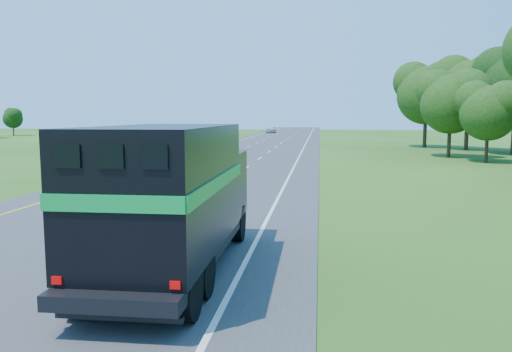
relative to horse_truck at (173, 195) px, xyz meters
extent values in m
cube|color=#38383A|center=(-3.80, 38.23, -2.07)|extent=(15.00, 260.00, 0.04)
cube|color=yellow|center=(-9.30, 38.23, -2.04)|extent=(0.15, 260.00, 0.01)
cube|color=white|center=(1.70, 38.23, -2.04)|extent=(0.15, 260.00, 0.01)
cylinder|color=black|center=(-1.16, 3.49, -1.46)|extent=(0.39, 1.19, 1.18)
cylinder|color=black|center=(1.10, 3.51, -1.46)|extent=(0.39, 1.19, 1.18)
cylinder|color=black|center=(-1.11, -1.67, -1.46)|extent=(0.39, 1.19, 1.18)
cylinder|color=black|center=(1.14, -1.65, -1.46)|extent=(0.39, 1.19, 1.18)
cylinder|color=black|center=(-1.10, -2.96, -1.46)|extent=(0.39, 1.19, 1.18)
cylinder|color=black|center=(1.16, -2.94, -1.46)|extent=(0.39, 1.19, 1.18)
cube|color=black|center=(0.00, 0.06, -1.33)|extent=(2.66, 8.62, 0.30)
cube|color=black|center=(-0.03, 3.39, -0.15)|extent=(2.65, 1.96, 2.04)
cube|color=black|center=(-0.04, 4.38, 0.38)|extent=(2.37, 0.09, 0.64)
cube|color=black|center=(0.01, -0.69, 0.30)|extent=(2.75, 6.26, 2.96)
cube|color=#089838|center=(0.04, -3.83, 0.45)|extent=(2.69, 0.07, 0.32)
cube|color=#089838|center=(-1.36, -0.71, 0.45)|extent=(0.10, 6.23, 0.32)
cube|color=#089838|center=(1.37, -0.68, 0.45)|extent=(0.10, 6.23, 0.32)
cube|color=black|center=(-0.77, -3.84, 1.30)|extent=(0.48, 0.05, 0.43)
cube|color=black|center=(0.04, -3.83, 1.30)|extent=(0.48, 0.05, 0.43)
cube|color=black|center=(0.84, -3.83, 1.30)|extent=(0.48, 0.05, 0.43)
cube|color=black|center=(0.04, -3.70, -1.72)|extent=(2.47, 0.15, 0.11)
cube|color=#B20505|center=(-1.09, -3.84, -1.01)|extent=(0.19, 0.04, 0.15)
cube|color=#B20505|center=(1.17, -3.82, -1.01)|extent=(0.19, 0.04, 0.15)
imported|color=white|center=(-7.53, 44.63, -1.15)|extent=(3.44, 6.66, 1.80)
imported|color=silver|center=(-7.90, 106.83, -1.15)|extent=(2.29, 5.31, 1.79)
camera|label=1|loc=(3.71, -12.24, 2.02)|focal=35.00mm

